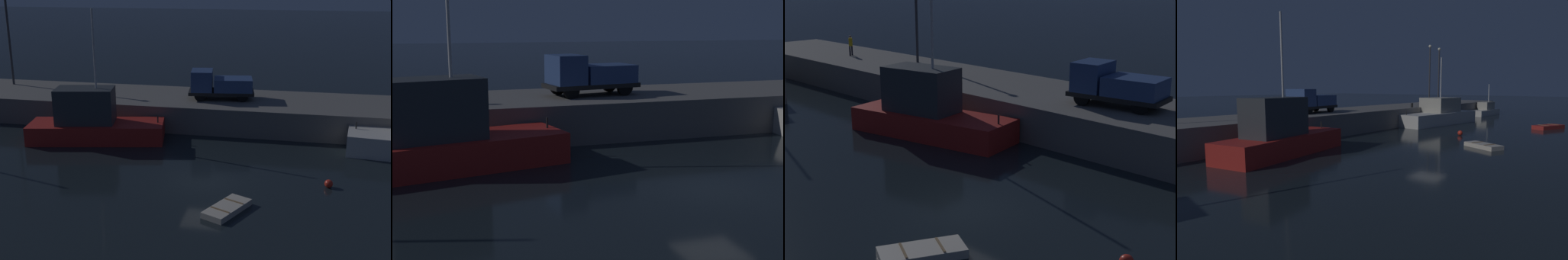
# 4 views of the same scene
# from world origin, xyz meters

# --- Properties ---
(ground_plane) EXTENTS (320.00, 320.00, 0.00)m
(ground_plane) POSITION_xyz_m (0.00, 0.00, 0.00)
(ground_plane) COLOR black
(pier_quay) EXTENTS (79.32, 7.52, 2.09)m
(pier_quay) POSITION_xyz_m (0.00, 12.42, 1.05)
(pier_quay) COLOR slate
(pier_quay) RESTS_ON ground
(fishing_boat_orange) EXTENTS (10.15, 5.05, 9.50)m
(fishing_boat_orange) POSITION_xyz_m (-9.38, 5.96, 1.41)
(fishing_boat_orange) COLOR red
(fishing_boat_orange) RESTS_ON ground
(rowboat_white_mid) EXTENTS (2.38, 3.16, 0.36)m
(rowboat_white_mid) POSITION_xyz_m (1.91, -3.75, 0.16)
(rowboat_white_mid) COLOR beige
(rowboat_white_mid) RESTS_ON ground
(mooring_buoy_near) EXTENTS (0.48, 0.48, 0.48)m
(mooring_buoy_near) POSITION_xyz_m (7.16, 0.47, 0.24)
(mooring_buoy_near) COLOR red
(mooring_buoy_near) RESTS_ON ground
(lamp_post_west) EXTENTS (0.44, 0.44, 8.61)m
(lamp_post_west) POSITION_xyz_m (-20.42, 14.09, 7.08)
(lamp_post_west) COLOR #38383D
(lamp_post_west) RESTS_ON pier_quay
(utility_truck) EXTENTS (5.46, 2.99, 2.32)m
(utility_truck) POSITION_xyz_m (-1.09, 12.20, 3.26)
(utility_truck) COLOR black
(utility_truck) RESTS_ON pier_quay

